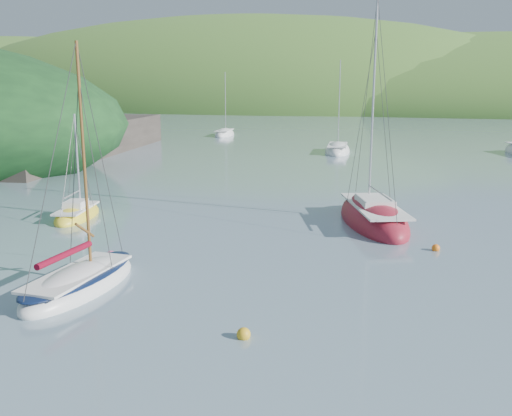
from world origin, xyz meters
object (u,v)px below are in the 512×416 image
(sloop_red, at_px, (373,219))
(distant_sloop_c, at_px, (225,134))
(daysailer_white, at_px, (80,283))
(sailboat_yellow, at_px, (77,215))
(distant_sloop_a, at_px, (337,151))

(sloop_red, distance_m, distant_sloop_c, 54.89)
(daysailer_white, bearing_deg, distant_sloop_c, 106.26)
(sailboat_yellow, distance_m, distant_sloop_c, 52.68)
(daysailer_white, distance_m, distant_sloop_a, 46.06)
(distant_sloop_a, bearing_deg, sailboat_yellow, -111.59)
(daysailer_white, relative_size, distant_sloop_c, 0.99)
(distant_sloop_c, bearing_deg, distant_sloop_a, -47.51)
(distant_sloop_a, relative_size, distant_sloop_c, 1.11)
(sailboat_yellow, height_order, distant_sloop_c, distant_sloop_c)
(daysailer_white, bearing_deg, sloop_red, 56.07)
(sloop_red, distance_m, sailboat_yellow, 17.05)
(sloop_red, xyz_separation_m, distant_sloop_a, (-8.03, 31.98, -0.05))
(distant_sloop_c, bearing_deg, daysailer_white, -82.86)
(daysailer_white, height_order, sailboat_yellow, daysailer_white)
(daysailer_white, xyz_separation_m, distant_sloop_a, (1.25, 46.04, -0.04))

